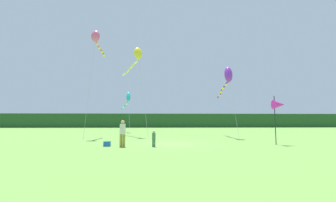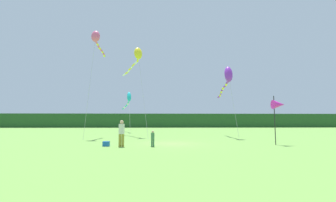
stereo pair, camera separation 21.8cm
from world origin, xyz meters
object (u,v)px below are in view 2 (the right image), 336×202
object	(u,v)px
person_adult	(122,132)
kite_yellow	(137,57)
kite_cyan	(128,99)
kite_rainbow	(96,38)
person_child	(153,138)
kite_purple	(228,77)
banner_flag_pole	(278,105)
cooler_box	(106,144)

from	to	relation	value
person_adult	kite_yellow	bearing A→B (deg)	90.72
kite_cyan	kite_yellow	bearing A→B (deg)	-76.77
kite_rainbow	person_child	bearing A→B (deg)	-50.98
kite_purple	kite_cyan	xyz separation A→B (m)	(-12.35, 12.30, -1.21)
person_adult	person_child	bearing A→B (deg)	-1.33
banner_flag_pole	kite_purple	world-z (taller)	kite_purple
banner_flag_pole	kite_rainbow	bearing A→B (deg)	156.49
person_adult	kite_yellow	world-z (taller)	kite_yellow
cooler_box	kite_rainbow	xyz separation A→B (m)	(-3.10, 7.41, 10.49)
person_adult	person_child	size ratio (longest dim) A/B	1.64
person_child	kite_rainbow	world-z (taller)	kite_rainbow
person_adult	kite_cyan	bearing A→B (deg)	96.87
banner_flag_pole	kite_purple	distance (m)	7.83
kite_purple	banner_flag_pole	bearing A→B (deg)	-75.54
cooler_box	kite_purple	size ratio (longest dim) A/B	0.06
cooler_box	kite_cyan	distance (m)	20.27
person_adult	kite_yellow	size ratio (longest dim) A/B	0.18
kite_rainbow	kite_yellow	distance (m)	4.94
banner_flag_pole	kite_rainbow	world-z (taller)	kite_rainbow
person_adult	kite_cyan	xyz separation A→B (m)	(-2.41, 19.99, 4.29)
person_adult	person_child	distance (m)	2.20
banner_flag_pole	person_child	bearing A→B (deg)	-174.25
person_child	kite_purple	bearing A→B (deg)	44.84
kite_purple	kite_yellow	size ratio (longest dim) A/B	0.76
kite_cyan	person_child	bearing A→B (deg)	-77.15
cooler_box	banner_flag_pole	size ratio (longest dim) A/B	0.12
person_child	kite_purple	world-z (taller)	kite_purple
kite_yellow	kite_cyan	distance (m)	10.78
kite_rainbow	person_adult	bearing A→B (deg)	-61.65
person_child	cooler_box	world-z (taller)	person_child
person_adult	person_child	xyz separation A→B (m)	(2.16, -0.05, -0.40)
person_adult	banner_flag_pole	xyz separation A→B (m)	(11.69, 0.91, 1.97)
person_child	kite_cyan	distance (m)	21.08
banner_flag_pole	kite_purple	size ratio (longest dim) A/B	0.47
kite_cyan	kite_rainbow	bearing A→B (deg)	-98.49
person_child	kite_cyan	xyz separation A→B (m)	(-4.57, 20.04, 4.69)
cooler_box	kite_cyan	bearing A→B (deg)	93.74
kite_purple	kite_yellow	world-z (taller)	kite_yellow
person_child	kite_yellow	size ratio (longest dim) A/B	0.11
kite_rainbow	kite_cyan	world-z (taller)	kite_rainbow
kite_purple	kite_cyan	world-z (taller)	kite_purple
banner_flag_pole	cooler_box	bearing A→B (deg)	-177.81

